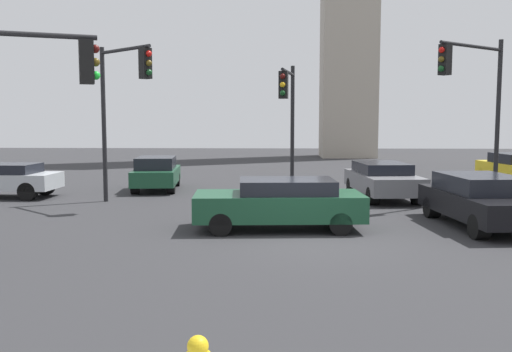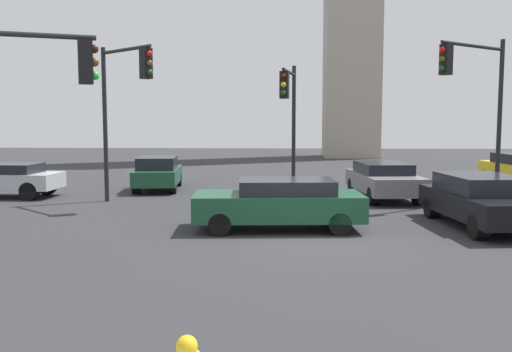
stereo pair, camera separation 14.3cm
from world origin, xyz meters
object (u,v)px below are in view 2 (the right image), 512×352
traffic_light_0 (289,105)px  car_1 (1,179)px  traffic_light_1 (476,87)px  car_4 (384,179)px  car_5 (158,173)px  car_2 (483,200)px  traffic_light_3 (28,92)px  traffic_light_2 (124,92)px  car_0 (280,202)px

traffic_light_0 → car_1: (-11.17, -0.84, -2.86)m
traffic_light_1 → car_4: size_ratio=1.25×
car_5 → car_1: bearing=108.1°
car_1 → car_2: car_2 is taller
traffic_light_3 → car_4: 13.40m
car_1 → traffic_light_3: bearing=122.1°
traffic_light_2 → car_5: bearing=128.2°
car_4 → car_5: (-9.18, 2.26, 0.00)m
traffic_light_1 → car_1: (-17.60, 1.20, -3.39)m
car_2 → car_1: bearing=-113.6°
traffic_light_0 → traffic_light_3: traffic_light_0 is taller
traffic_light_0 → traffic_light_3: (-5.92, -9.59, 0.01)m
traffic_light_0 → car_5: (-5.58, 1.65, -2.84)m
car_0 → car_1: (-10.84, 5.92, -0.02)m
car_2 → car_5: size_ratio=1.17×
car_4 → car_0: bearing=-38.5°
traffic_light_3 → car_5: 11.60m
car_0 → traffic_light_1: bearing=-148.8°
traffic_light_0 → traffic_light_1: traffic_light_1 is taller
car_4 → traffic_light_1: bearing=57.4°
traffic_light_2 → car_2: 12.10m
traffic_light_3 → car_1: bearing=98.7°
traffic_light_0 → car_0: size_ratio=1.11×
traffic_light_0 → car_0: (-0.33, -6.76, -2.85)m
traffic_light_1 → car_1: 17.96m
car_2 → traffic_light_2: bearing=-113.7°
traffic_light_1 → traffic_light_2: traffic_light_1 is taller
traffic_light_3 → car_4: traffic_light_3 is taller
traffic_light_3 → traffic_light_2: bearing=66.6°
traffic_light_2 → car_1: (-5.39, 1.73, -3.25)m
traffic_light_0 → car_0: 7.34m
traffic_light_1 → car_5: traffic_light_1 is taller
car_1 → car_4: size_ratio=0.97×
traffic_light_2 → car_1: bearing=-156.9°
traffic_light_0 → car_4: traffic_light_0 is taller
traffic_light_1 → traffic_light_2: (-12.20, -0.54, -0.15)m
car_0 → car_5: bearing=-61.8°
traffic_light_2 → car_0: traffic_light_2 is taller
traffic_light_2 → traffic_light_0: bearing=64.9°
car_1 → car_4: bearing=-178.0°
traffic_light_0 → car_1: traffic_light_0 is taller
car_1 → car_4: 14.77m
traffic_light_1 → car_4: traffic_light_1 is taller
car_4 → traffic_light_0: bearing=-105.5°
traffic_light_0 → car_4: 4.63m
car_1 → traffic_light_1: bearing=177.2°
traffic_light_3 → car_1: traffic_light_3 is taller
traffic_light_2 → car_4: size_ratio=1.19×
traffic_light_0 → traffic_light_2: (-5.78, -2.57, 0.38)m
car_1 → traffic_light_0: bearing=-174.6°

